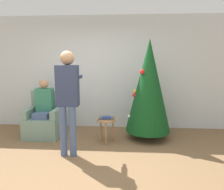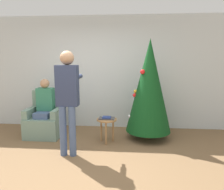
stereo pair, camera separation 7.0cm
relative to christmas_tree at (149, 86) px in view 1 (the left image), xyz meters
The scene contains 9 objects.
ground_plane 2.21m from the christmas_tree, 130.01° to the right, with size 14.00×14.00×0.00m, color brown.
wall_back 1.46m from the christmas_tree, 147.73° to the left, with size 8.00×0.06×2.70m.
christmas_tree is the anchor object (origin of this frame).
armchair 2.39m from the christmas_tree, behind, with size 0.73×0.72×0.98m.
person_seated 2.30m from the christmas_tree, behind, with size 0.36×0.46×1.25m.
person_standing 1.72m from the christmas_tree, 147.69° to the right, with size 0.39×0.57×1.82m.
side_stool 1.16m from the christmas_tree, 160.53° to the right, with size 0.41×0.41×0.49m.
laptop 1.10m from the christmas_tree, 160.53° to the right, with size 0.32×0.20×0.02m.
book 1.09m from the christmas_tree, 160.53° to the right, with size 0.17×0.14×0.02m.
Camera 1 is at (0.79, -3.08, 1.67)m, focal length 35.00 mm.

